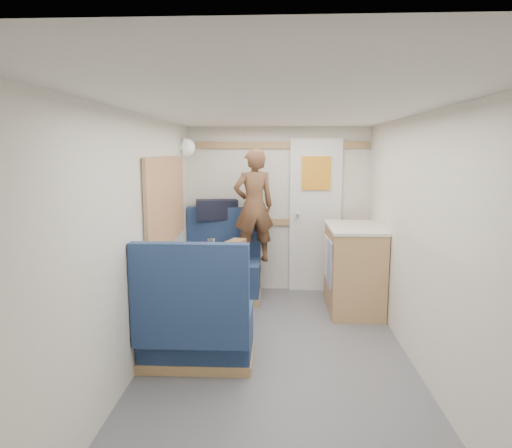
# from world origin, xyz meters

# --- Properties ---
(floor) EXTENTS (4.50, 4.50, 0.00)m
(floor) POSITION_xyz_m (0.00, 0.00, 0.00)
(floor) COLOR #515156
(floor) RESTS_ON ground
(ceiling) EXTENTS (4.50, 4.50, 0.00)m
(ceiling) POSITION_xyz_m (0.00, 0.00, 2.00)
(ceiling) COLOR silver
(ceiling) RESTS_ON wall_back
(wall_back) EXTENTS (2.20, 0.02, 2.00)m
(wall_back) POSITION_xyz_m (0.00, 2.25, 1.00)
(wall_back) COLOR silver
(wall_back) RESTS_ON floor
(wall_left) EXTENTS (0.02, 4.50, 2.00)m
(wall_left) POSITION_xyz_m (-1.10, 0.00, 1.00)
(wall_left) COLOR silver
(wall_left) RESTS_ON floor
(wall_right) EXTENTS (0.02, 4.50, 2.00)m
(wall_right) POSITION_xyz_m (1.10, 0.00, 1.00)
(wall_right) COLOR silver
(wall_right) RESTS_ON floor
(oak_trim_low) EXTENTS (2.15, 0.02, 0.08)m
(oak_trim_low) POSITION_xyz_m (0.00, 2.23, 0.85)
(oak_trim_low) COLOR #9E6D47
(oak_trim_low) RESTS_ON wall_back
(oak_trim_high) EXTENTS (2.15, 0.02, 0.08)m
(oak_trim_high) POSITION_xyz_m (0.00, 2.23, 1.78)
(oak_trim_high) COLOR #9E6D47
(oak_trim_high) RESTS_ON wall_back
(side_window) EXTENTS (0.04, 1.30, 0.72)m
(side_window) POSITION_xyz_m (-1.08, 1.00, 1.25)
(side_window) COLOR #A9AE93
(side_window) RESTS_ON wall_left
(rear_door) EXTENTS (0.62, 0.12, 1.86)m
(rear_door) POSITION_xyz_m (0.45, 2.22, 0.97)
(rear_door) COLOR white
(rear_door) RESTS_ON wall_back
(dinette_table) EXTENTS (0.62, 0.92, 0.72)m
(dinette_table) POSITION_xyz_m (-0.65, 1.00, 0.57)
(dinette_table) COLOR white
(dinette_table) RESTS_ON floor
(bench_far) EXTENTS (0.90, 0.59, 1.05)m
(bench_far) POSITION_xyz_m (-0.65, 1.86, 0.30)
(bench_far) COLOR #172A4B
(bench_far) RESTS_ON floor
(bench_near) EXTENTS (0.90, 0.59, 1.05)m
(bench_near) POSITION_xyz_m (-0.65, 0.14, 0.30)
(bench_near) COLOR #172A4B
(bench_near) RESTS_ON floor
(ledge) EXTENTS (0.90, 0.14, 0.04)m
(ledge) POSITION_xyz_m (-0.65, 2.12, 0.88)
(ledge) COLOR #9E6D47
(ledge) RESTS_ON bench_far
(dome_light) EXTENTS (0.20, 0.20, 0.20)m
(dome_light) POSITION_xyz_m (-1.04, 1.85, 1.75)
(dome_light) COLOR white
(dome_light) RESTS_ON wall_left
(galley_counter) EXTENTS (0.57, 0.92, 0.92)m
(galley_counter) POSITION_xyz_m (0.82, 1.55, 0.47)
(galley_counter) COLOR #9E6D47
(galley_counter) RESTS_ON floor
(person) EXTENTS (0.54, 0.44, 1.29)m
(person) POSITION_xyz_m (-0.28, 1.84, 1.09)
(person) COLOR brown
(person) RESTS_ON bench_far
(duffel_bag) EXTENTS (0.52, 0.33, 0.23)m
(duffel_bag) POSITION_xyz_m (-0.74, 2.12, 1.02)
(duffel_bag) COLOR black
(duffel_bag) RESTS_ON ledge
(tray) EXTENTS (0.26, 0.33, 0.02)m
(tray) POSITION_xyz_m (-0.48, 0.66, 0.73)
(tray) COLOR white
(tray) RESTS_ON dinette_table
(orange_fruit) EXTENTS (0.07, 0.07, 0.07)m
(orange_fruit) POSITION_xyz_m (-0.53, 0.93, 0.77)
(orange_fruit) COLOR orange
(orange_fruit) RESTS_ON tray
(cheese_block) EXTENTS (0.12, 0.09, 0.04)m
(cheese_block) POSITION_xyz_m (-0.61, 0.68, 0.76)
(cheese_block) COLOR #E2D482
(cheese_block) RESTS_ON tray
(wine_glass) EXTENTS (0.08, 0.08, 0.17)m
(wine_glass) POSITION_xyz_m (-0.68, 0.81, 0.84)
(wine_glass) COLOR white
(wine_glass) RESTS_ON dinette_table
(tumbler_left) EXTENTS (0.07, 0.07, 0.11)m
(tumbler_left) POSITION_xyz_m (-0.81, 0.84, 0.78)
(tumbler_left) COLOR silver
(tumbler_left) RESTS_ON dinette_table
(tumbler_right) EXTENTS (0.07, 0.07, 0.12)m
(tumbler_right) POSITION_xyz_m (-0.68, 1.20, 0.78)
(tumbler_right) COLOR white
(tumbler_right) RESTS_ON dinette_table
(beer_glass) EXTENTS (0.07, 0.07, 0.10)m
(beer_glass) POSITION_xyz_m (-0.50, 1.14, 0.77)
(beer_glass) COLOR brown
(beer_glass) RESTS_ON dinette_table
(pepper_grinder) EXTENTS (0.04, 0.04, 0.10)m
(pepper_grinder) POSITION_xyz_m (-0.65, 0.92, 0.77)
(pepper_grinder) COLOR black
(pepper_grinder) RESTS_ON dinette_table
(bread_loaf) EXTENTS (0.20, 0.28, 0.11)m
(bread_loaf) POSITION_xyz_m (-0.43, 1.18, 0.77)
(bread_loaf) COLOR olive
(bread_loaf) RESTS_ON dinette_table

